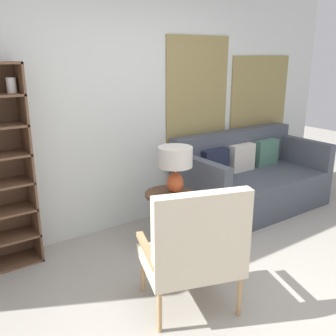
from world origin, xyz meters
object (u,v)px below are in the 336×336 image
Objects in this scene: side_table at (169,199)px; table_lamp at (175,162)px; armchair at (196,247)px; couch at (249,181)px.

table_lamp is (0.05, -0.02, 0.38)m from side_table.
table_lamp reaches higher than side_table.
side_table is 0.38m from table_lamp.
armchair reaches higher than side_table.
side_table is at bearing -170.02° from couch.
armchair is at bearing -146.48° from couch.
couch is at bearing 33.52° from armchair.
table_lamp is at bearing -21.55° from side_table.
table_lamp reaches higher than armchair.
side_table is (-1.38, -0.24, 0.15)m from couch.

